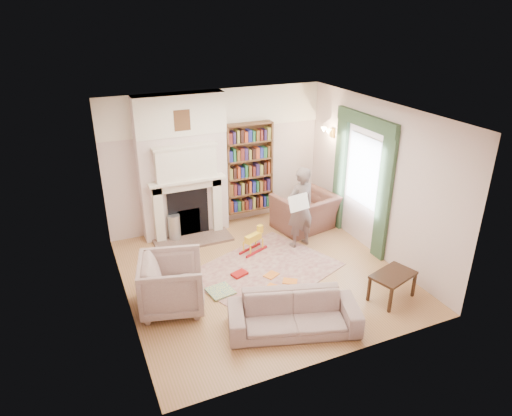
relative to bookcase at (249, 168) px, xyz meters
name	(u,v)px	position (x,y,z in m)	size (l,w,h in m)	color
floor	(262,274)	(-0.65, -2.12, -1.18)	(4.50, 4.50, 0.00)	olive
ceiling	(263,113)	(-0.65, -2.12, 1.62)	(4.50, 4.50, 0.00)	white
wall_back	(217,160)	(-0.65, 0.13, 0.22)	(4.50, 4.50, 0.00)	beige
wall_front	(339,268)	(-0.65, -4.37, 0.22)	(4.50, 4.50, 0.00)	beige
wall_left	(118,224)	(-2.90, -2.12, 0.22)	(4.50, 4.50, 0.00)	beige
wall_right	(377,180)	(1.60, -2.12, 0.22)	(4.50, 4.50, 0.00)	beige
fireplace	(183,168)	(-1.40, -0.07, 0.21)	(1.70, 0.58, 2.80)	beige
bookcase	(249,168)	(0.00, 0.00, 0.00)	(1.00, 0.24, 1.85)	brown
window	(363,171)	(1.58, -1.72, 0.27)	(0.02, 0.90, 1.30)	silver
curtain_left	(384,197)	(1.55, -2.42, 0.02)	(0.07, 0.32, 2.40)	#2D462F
curtain_right	(340,172)	(1.55, -1.02, 0.02)	(0.07, 0.32, 2.40)	#2D462F
pelmet	(366,121)	(1.54, -1.72, 1.20)	(0.09, 1.70, 0.24)	#2D462F
wall_sconce	(324,134)	(1.38, -0.62, 0.72)	(0.20, 0.24, 0.24)	gold
rug	(265,270)	(-0.56, -2.04, -1.17)	(2.35, 1.80, 0.01)	#C2AE93
armchair_reading	(305,212)	(0.88, -0.86, -0.80)	(1.14, 1.00, 0.74)	#472726
armchair_left	(172,284)	(-2.28, -2.44, -0.75)	(0.92, 0.94, 0.86)	#C0B49E
sofa	(294,314)	(-0.84, -3.64, -0.91)	(1.85, 0.72, 0.54)	#B0A091
man_reading	(300,208)	(0.43, -1.46, -0.38)	(0.58, 0.38, 1.59)	#60514D
newspaper	(299,203)	(0.28, -1.66, -0.17)	(0.42, 0.02, 0.30)	white
coffee_table	(392,286)	(0.93, -3.58, -0.95)	(0.70, 0.45, 0.45)	#381F13
paraffin_heater	(174,228)	(-1.72, -0.31, -0.90)	(0.24, 0.24, 0.55)	#B4B8BC
rocking_horse	(253,240)	(-0.48, -1.35, -0.93)	(0.55, 0.22, 0.49)	yellow
board_game	(220,291)	(-1.49, -2.36, -1.15)	(0.39, 0.39, 0.03)	#EBDE53
game_box_lid	(240,274)	(-1.02, -2.02, -1.14)	(0.26, 0.18, 0.04)	#9D1212
comic_annuals	(278,281)	(-0.51, -2.46, -1.16)	(0.67, 0.63, 0.02)	red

